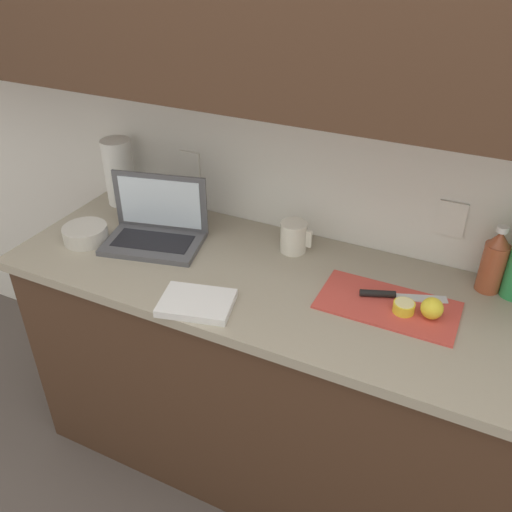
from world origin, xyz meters
The scene contains 13 objects.
ground_plane centered at (0.00, 0.00, 0.00)m, with size 12.00×12.00×0.00m, color #564C47.
wall_back centered at (0.00, 0.25, 1.56)m, with size 5.20×0.38×2.60m.
counter_unit centered at (0.02, 0.00, 0.46)m, with size 2.36×0.65×0.90m.
laptop centered at (-0.75, 0.04, 0.96)m, with size 0.39×0.30×0.24m.
cutting_board centered at (0.12, 0.02, 0.90)m, with size 0.42×0.22×0.01m, color #D1473D.
knife centered at (0.11, 0.05, 0.92)m, with size 0.26×0.12×0.02m.
lemon_half_cut centered at (0.16, 0.00, 0.92)m, with size 0.06×0.06×0.03m.
lemon_whole_beside centered at (0.24, 0.01, 0.94)m, with size 0.07×0.07×0.07m.
bottle_oil_tall centered at (0.38, 0.24, 1.00)m, with size 0.08×0.08×0.23m.
measuring_cup centered at (-0.27, 0.19, 0.95)m, with size 0.11×0.09×0.11m.
bowl_white centered at (-0.98, -0.08, 0.93)m, with size 0.16×0.16×0.06m.
paper_towel_roll centered at (-1.05, 0.24, 1.03)m, with size 0.12×0.12×0.27m.
dish_towel centered at (-0.41, -0.24, 0.91)m, with size 0.22×0.16×0.02m, color white.
Camera 1 is at (0.32, -1.34, 1.92)m, focal length 38.00 mm.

